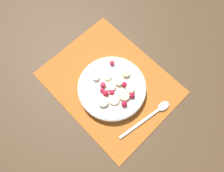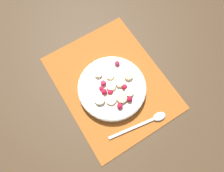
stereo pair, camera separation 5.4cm
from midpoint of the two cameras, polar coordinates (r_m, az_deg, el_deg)
The scene contains 4 objects.
ground_plane at distance 0.78m, azimuth 1.92°, elevation 0.63°, with size 3.00×3.00×0.00m, color #4C3823.
placemat at distance 0.78m, azimuth 1.93°, elevation 0.71°, with size 0.44×0.35×0.01m.
fruit_bowl at distance 0.75m, azimuth 2.11°, elevation -0.74°, with size 0.23×0.23×0.05m.
spoon at distance 0.75m, azimuth 11.75°, elevation -9.12°, with size 0.05×0.21×0.01m.
Camera 2 is at (0.24, -0.15, 0.73)m, focal length 35.00 mm.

